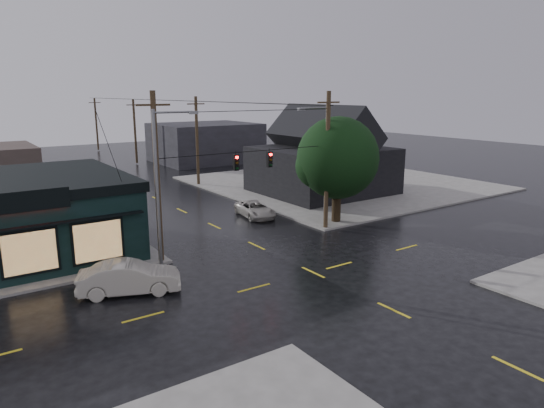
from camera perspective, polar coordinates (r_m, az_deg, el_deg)
ground_plane at (r=28.05m, az=4.86°, el=-8.02°), size 160.00×160.00×0.00m
sidewalk_ne at (r=55.32m, az=7.80°, el=2.49°), size 28.00×28.00×0.15m
ne_building at (r=49.17m, az=5.97°, el=6.42°), size 12.60×11.60×8.75m
corner_tree at (r=37.60m, az=7.75°, el=5.38°), size 6.33×6.33×8.17m
utility_pole_nw at (r=30.26m, az=-12.86°, el=-6.71°), size 2.00×0.32×10.15m
utility_pole_ne at (r=36.75m, az=6.30°, el=-2.94°), size 2.00×0.32×10.15m
utility_pole_far_a at (r=54.40m, az=-8.62°, el=2.20°), size 2.00×0.32×9.65m
utility_pole_far_b at (r=72.71m, az=-15.59°, el=4.57°), size 2.00×0.32×9.15m
utility_pole_far_c at (r=91.72m, az=-19.74°, el=5.94°), size 2.00×0.32×9.15m
span_signal_assembly at (r=31.82m, az=-2.26°, el=5.15°), size 13.00×0.48×1.23m
streetlight_nw at (r=29.55m, az=-12.89°, el=-7.20°), size 5.40×0.30×9.15m
streetlight_ne at (r=37.57m, az=6.18°, el=-2.58°), size 5.40×0.30×9.15m
bg_building_east at (r=73.28m, az=-7.87°, el=7.19°), size 14.00×12.00×5.60m
sedan_cream at (r=25.95m, az=-16.43°, el=-8.32°), size 5.36×3.50×1.67m
suv_silver at (r=39.92m, az=-2.00°, el=-0.63°), size 2.77×4.88×1.28m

